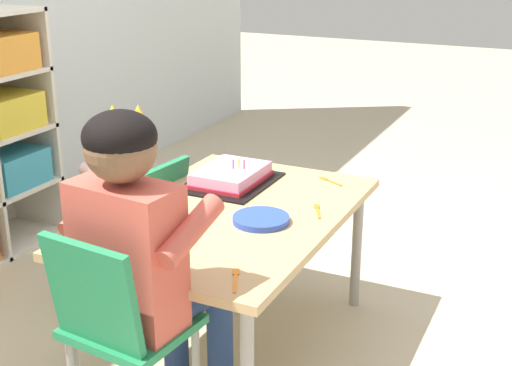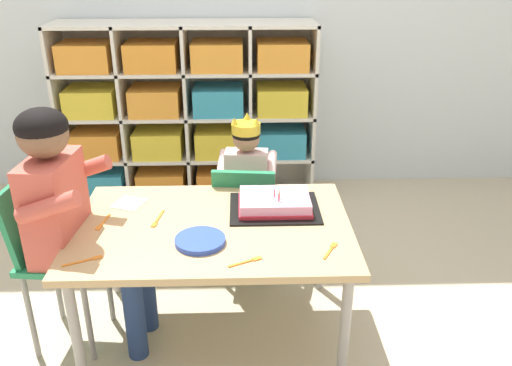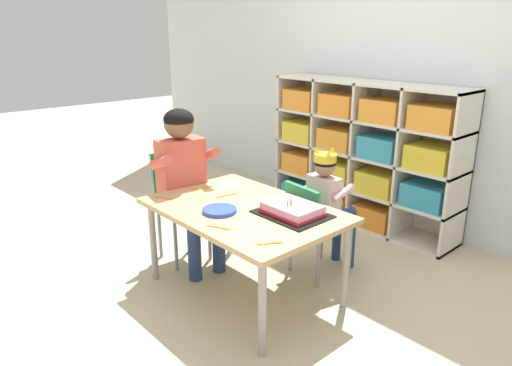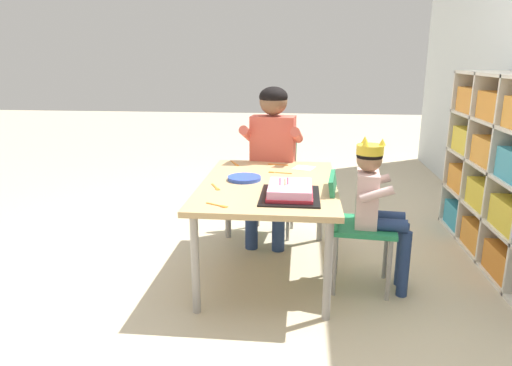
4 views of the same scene
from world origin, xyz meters
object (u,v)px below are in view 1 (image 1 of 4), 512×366
object	(u,v)px
classroom_chair_adult_side	(119,327)
paper_plate_stack	(261,219)
activity_table	(229,224)
child_with_crown	(120,181)
classroom_chair_blue	(143,219)
fork_near_cake_tray	(235,279)
adult_helper_seated	(142,246)
fork_by_napkin	(152,260)
fork_scattered_mid_table	(329,181)
fork_beside_plate_stack	(183,232)
birthday_cake_on_tray	(231,177)
fork_near_child_seat	(318,210)

from	to	relation	value
classroom_chair_adult_side	paper_plate_stack	distance (m)	0.65
activity_table	child_with_crown	distance (m)	0.60
classroom_chair_blue	fork_near_cake_tray	size ratio (longest dim) A/B	4.67
adult_helper_seated	classroom_chair_adult_side	bearing A→B (deg)	90.00
fork_by_napkin	fork_scattered_mid_table	bearing A→B (deg)	-94.91
classroom_chair_blue	fork_beside_plate_stack	size ratio (longest dim) A/B	4.45
adult_helper_seated	classroom_chair_blue	bearing A→B (deg)	-49.01
adult_helper_seated	birthday_cake_on_tray	xyz separation A→B (m)	(0.81, 0.15, -0.07)
activity_table	fork_beside_plate_stack	bearing A→B (deg)	168.50
paper_plate_stack	fork_beside_plate_stack	bearing A→B (deg)	134.46
classroom_chair_blue	classroom_chair_adult_side	size ratio (longest dim) A/B	0.85
birthday_cake_on_tray	fork_near_cake_tray	distance (m)	0.81
classroom_chair_adult_side	birthday_cake_on_tray	distance (m)	0.95
child_with_crown	birthday_cake_on_tray	size ratio (longest dim) A/B	2.19
child_with_crown	fork_near_child_seat	size ratio (longest dim) A/B	6.67
classroom_chair_adult_side	child_with_crown	bearing A→B (deg)	-48.60
birthday_cake_on_tray	paper_plate_stack	xyz separation A→B (m)	(-0.30, -0.27, -0.02)
child_with_crown	classroom_chair_adult_side	size ratio (longest dim) A/B	1.13
birthday_cake_on_tray	classroom_chair_adult_side	bearing A→B (deg)	-171.49
child_with_crown	adult_helper_seated	size ratio (longest dim) A/B	0.80
child_with_crown	fork_near_cake_tray	world-z (taller)	child_with_crown
paper_plate_stack	fork_by_napkin	bearing A→B (deg)	157.85
activity_table	fork_scattered_mid_table	size ratio (longest dim) A/B	9.62
birthday_cake_on_tray	fork_scattered_mid_table	size ratio (longest dim) A/B	3.27
child_with_crown	fork_near_cake_tray	bearing A→B (deg)	60.21
activity_table	paper_plate_stack	xyz separation A→B (m)	(-0.04, -0.14, 0.06)
adult_helper_seated	fork_by_napkin	distance (m)	0.15
adult_helper_seated	fork_near_child_seat	bearing A→B (deg)	-104.89
birthday_cake_on_tray	fork_beside_plate_stack	xyz separation A→B (m)	(-0.49, -0.08, -0.02)
fork_scattered_mid_table	child_with_crown	bearing A→B (deg)	-130.95
activity_table	fork_near_child_seat	xyz separation A→B (m)	(0.14, -0.28, 0.05)
child_with_crown	birthday_cake_on_tray	distance (m)	0.47
classroom_chair_adult_side	fork_near_cake_tray	xyz separation A→B (m)	(0.22, -0.25, 0.10)
birthday_cake_on_tray	fork_near_child_seat	distance (m)	0.43
activity_table	fork_beside_plate_stack	distance (m)	0.24
birthday_cake_on_tray	fork_near_child_seat	size ratio (longest dim) A/B	3.04
classroom_chair_blue	birthday_cake_on_tray	xyz separation A→B (m)	(0.12, -0.34, 0.20)
adult_helper_seated	fork_scattered_mid_table	distance (m)	1.02
child_with_crown	fork_beside_plate_stack	bearing A→B (deg)	60.30
classroom_chair_adult_side	adult_helper_seated	distance (m)	0.23
activity_table	fork_near_cake_tray	world-z (taller)	fork_near_cake_tray
classroom_chair_adult_side	fork_near_child_seat	distance (m)	0.86
birthday_cake_on_tray	fork_beside_plate_stack	bearing A→B (deg)	-170.48
fork_by_napkin	classroom_chair_adult_side	bearing A→B (deg)	107.80
classroom_chair_blue	classroom_chair_adult_side	xyz separation A→B (m)	(-0.81, -0.48, 0.07)
adult_helper_seated	fork_near_cake_tray	distance (m)	0.28
activity_table	classroom_chair_blue	size ratio (longest dim) A/B	1.78
classroom_chair_adult_side	fork_by_napkin	xyz separation A→B (m)	(0.22, 0.03, 0.10)
fork_beside_plate_stack	fork_near_child_seat	xyz separation A→B (m)	(0.37, -0.33, 0.00)
fork_beside_plate_stack	fork_by_napkin	distance (m)	0.22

